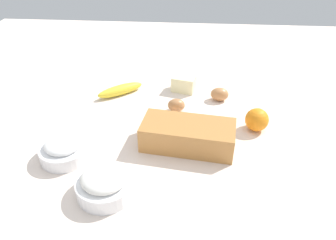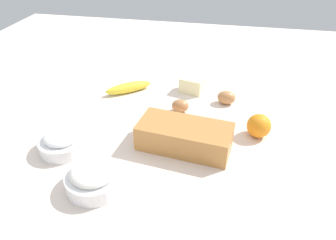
# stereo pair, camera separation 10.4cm
# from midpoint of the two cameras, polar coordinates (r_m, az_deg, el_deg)

# --- Properties ---
(ground_plane) EXTENTS (2.40, 2.40, 0.02)m
(ground_plane) POSITION_cam_midpoint_polar(r_m,az_deg,el_deg) (1.07, -2.79, -2.33)
(ground_plane) COLOR beige
(loaf_pan) EXTENTS (0.29, 0.16, 0.08)m
(loaf_pan) POSITION_cam_midpoint_polar(r_m,az_deg,el_deg) (0.97, 0.53, -2.74)
(loaf_pan) COLOR #B77A3D
(loaf_pan) RESTS_ON ground_plane
(flour_bowl) EXTENTS (0.15, 0.15, 0.08)m
(flour_bowl) POSITION_cam_midpoint_polar(r_m,az_deg,el_deg) (0.85, -14.72, -10.99)
(flour_bowl) COLOR white
(flour_bowl) RESTS_ON ground_plane
(sugar_bowl) EXTENTS (0.14, 0.14, 0.07)m
(sugar_bowl) POSITION_cam_midpoint_polar(r_m,az_deg,el_deg) (0.99, -21.03, -5.01)
(sugar_bowl) COLOR white
(sugar_bowl) RESTS_ON ground_plane
(banana) EXTENTS (0.18, 0.15, 0.04)m
(banana) POSITION_cam_midpoint_polar(r_m,az_deg,el_deg) (1.28, -10.86, 5.25)
(banana) COLOR yellow
(banana) RESTS_ON ground_plane
(orange_fruit) EXTENTS (0.08, 0.08, 0.08)m
(orange_fruit) POSITION_cam_midpoint_polar(r_m,az_deg,el_deg) (1.07, 12.99, -0.05)
(orange_fruit) COLOR orange
(orange_fruit) RESTS_ON ground_plane
(butter_block) EXTENTS (0.10, 0.08, 0.06)m
(butter_block) POSITION_cam_midpoint_polar(r_m,az_deg,el_deg) (1.28, 0.54, 6.46)
(butter_block) COLOR #F4EDB2
(butter_block) RESTS_ON ground_plane
(egg_near_butter) EXTENTS (0.07, 0.05, 0.05)m
(egg_near_butter) POSITION_cam_midpoint_polar(r_m,az_deg,el_deg) (1.15, -1.09, 2.59)
(egg_near_butter) COLOR #AE7547
(egg_near_butter) RESTS_ON ground_plane
(egg_beside_bowl) EXTENTS (0.07, 0.06, 0.05)m
(egg_beside_bowl) POSITION_cam_midpoint_polar(r_m,az_deg,el_deg) (1.22, 6.84, 4.54)
(egg_beside_bowl) COLOR #BB7E4C
(egg_beside_bowl) RESTS_ON ground_plane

